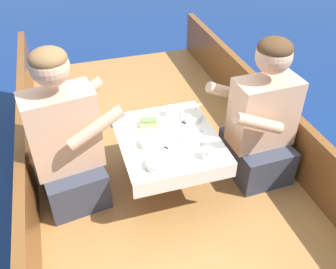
{
  "coord_description": "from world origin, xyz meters",
  "views": [
    {
      "loc": [
        -0.54,
        -1.9,
        2.14
      ],
      "look_at": [
        0.0,
        -0.15,
        0.75
      ],
      "focal_mm": 40.0,
      "sensor_mm": 36.0,
      "label": 1
    }
  ],
  "objects_px": {
    "person_starboard": "(261,124)",
    "sandwich": "(149,123)",
    "coffee_cup_port": "(170,111)",
    "coffee_cup_starboard": "(208,153)",
    "person_port": "(67,144)"
  },
  "relations": [
    {
      "from": "sandwich",
      "to": "coffee_cup_starboard",
      "type": "distance_m",
      "value": 0.46
    },
    {
      "from": "sandwich",
      "to": "coffee_cup_port",
      "type": "relative_size",
      "value": 1.46
    },
    {
      "from": "person_port",
      "to": "sandwich",
      "type": "distance_m",
      "value": 0.53
    },
    {
      "from": "person_port",
      "to": "sandwich",
      "type": "relative_size",
      "value": 7.56
    },
    {
      "from": "person_starboard",
      "to": "sandwich",
      "type": "distance_m",
      "value": 0.72
    },
    {
      "from": "person_starboard",
      "to": "person_port",
      "type": "bearing_deg",
      "value": -8.86
    },
    {
      "from": "person_port",
      "to": "coffee_cup_port",
      "type": "xyz_separation_m",
      "value": [
        0.69,
        0.15,
        0.0
      ]
    },
    {
      "from": "coffee_cup_port",
      "to": "coffee_cup_starboard",
      "type": "height_order",
      "value": "coffee_cup_starboard"
    },
    {
      "from": "coffee_cup_starboard",
      "to": "sandwich",
      "type": "bearing_deg",
      "value": 121.99
    },
    {
      "from": "person_starboard",
      "to": "coffee_cup_starboard",
      "type": "relative_size",
      "value": 10.19
    },
    {
      "from": "sandwich",
      "to": "coffee_cup_starboard",
      "type": "xyz_separation_m",
      "value": [
        0.24,
        -0.39,
        0.0
      ]
    },
    {
      "from": "person_starboard",
      "to": "sandwich",
      "type": "bearing_deg",
      "value": -18.55
    },
    {
      "from": "sandwich",
      "to": "coffee_cup_starboard",
      "type": "height_order",
      "value": "coffee_cup_starboard"
    },
    {
      "from": "person_port",
      "to": "coffee_cup_starboard",
      "type": "distance_m",
      "value": 0.83
    },
    {
      "from": "sandwich",
      "to": "coffee_cup_port",
      "type": "bearing_deg",
      "value": 28.4
    }
  ]
}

